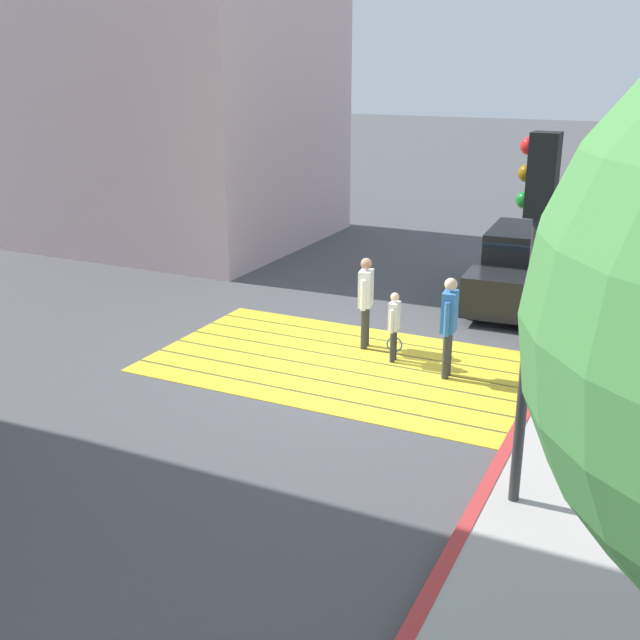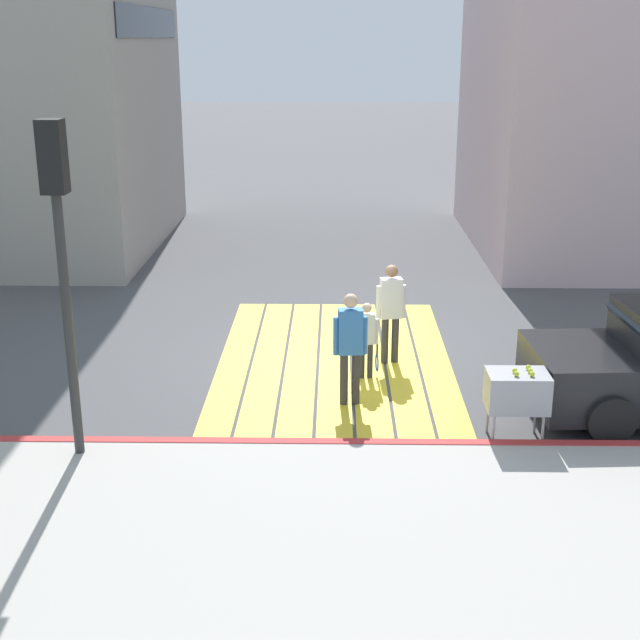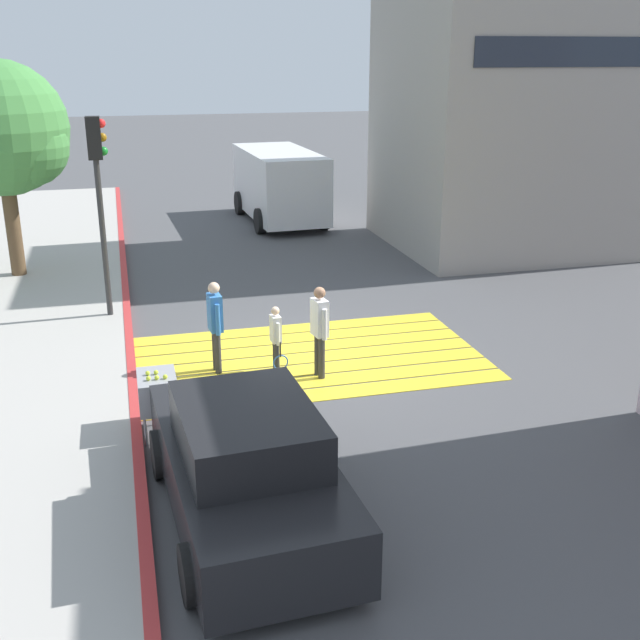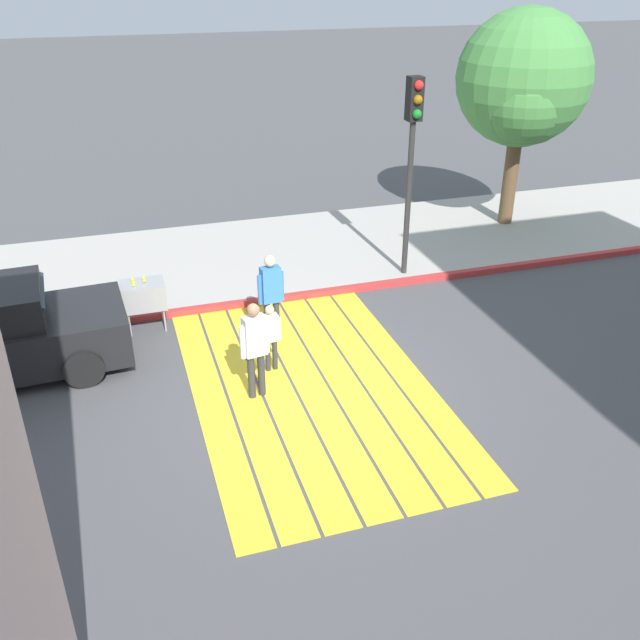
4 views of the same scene
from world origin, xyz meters
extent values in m
plane|color=#4C4C4F|center=(0.00, 0.00, 0.00)|extent=(120.00, 120.00, 0.00)
cube|color=yellow|center=(0.00, -1.65, 0.01)|extent=(6.40, 0.50, 0.01)
cube|color=yellow|center=(0.00, -1.10, 0.01)|extent=(6.40, 0.50, 0.01)
cube|color=yellow|center=(0.00, -0.55, 0.01)|extent=(6.40, 0.50, 0.01)
cube|color=yellow|center=(0.00, 0.00, 0.01)|extent=(6.40, 0.50, 0.01)
cube|color=yellow|center=(0.00, 0.55, 0.01)|extent=(6.40, 0.50, 0.01)
cube|color=yellow|center=(0.00, 1.10, 0.01)|extent=(6.40, 0.50, 0.01)
cube|color=yellow|center=(0.00, 1.65, 0.01)|extent=(6.40, 0.50, 0.01)
cube|color=#BC3333|center=(-3.25, 0.00, 0.07)|extent=(0.16, 40.00, 0.13)
cube|color=beige|center=(8.50, -7.06, 4.09)|extent=(8.00, 7.00, 8.18)
cube|color=#232B38|center=(8.50, -10.58, 4.50)|extent=(6.80, 0.03, 0.70)
cube|color=black|center=(-2.00, -4.91, 0.59)|extent=(2.05, 4.40, 0.80)
cube|color=black|center=(-1.99, -5.06, 1.27)|extent=(1.65, 2.15, 0.60)
cube|color=#1E2833|center=(-2.04, -4.14, 1.21)|extent=(1.49, 0.41, 0.49)
cylinder|color=black|center=(-1.20, -3.53, 0.33)|extent=(0.26, 0.67, 0.66)
cylinder|color=black|center=(-2.96, -3.63, 0.33)|extent=(0.26, 0.67, 0.66)
cylinder|color=black|center=(-1.04, -6.19, 0.33)|extent=(0.26, 0.67, 0.66)
cylinder|color=black|center=(-2.80, -6.29, 0.33)|extent=(0.26, 0.67, 0.66)
cylinder|color=#2D2D2D|center=(-3.60, 3.22, 1.70)|extent=(0.12, 0.12, 3.40)
cube|color=black|center=(-3.60, 3.22, 3.82)|extent=(0.28, 0.28, 0.84)
sphere|color=#FF2323|center=(-3.44, 3.22, 4.10)|extent=(0.18, 0.18, 0.18)
sphere|color=#956310|center=(-3.44, 3.22, 3.83)|extent=(0.18, 0.18, 0.18)
sphere|color=#188429|center=(-3.44, 3.22, 3.56)|extent=(0.18, 0.18, 0.18)
cube|color=#99999E|center=(-2.90, -2.39, 0.70)|extent=(0.56, 0.80, 0.50)
cylinder|color=#99999E|center=(-2.68, -2.07, 0.23)|extent=(0.04, 0.04, 0.45)
cylinder|color=#99999E|center=(-3.12, -2.07, 0.23)|extent=(0.04, 0.04, 0.45)
cylinder|color=#99999E|center=(-2.68, -2.71, 0.23)|extent=(0.04, 0.04, 0.45)
cylinder|color=#99999E|center=(-3.12, -2.71, 0.23)|extent=(0.04, 0.04, 0.45)
sphere|color=#CCE033|center=(-3.02, -2.54, 0.98)|extent=(0.07, 0.07, 0.07)
sphere|color=#CCE033|center=(-2.90, -2.54, 0.98)|extent=(0.07, 0.07, 0.07)
sphere|color=#CCE033|center=(-2.78, -2.54, 0.98)|extent=(0.07, 0.07, 0.07)
sphere|color=#CCE033|center=(-3.02, -2.34, 0.98)|extent=(0.07, 0.07, 0.07)
sphere|color=#CCE033|center=(-2.90, -2.34, 0.98)|extent=(0.07, 0.07, 0.07)
cylinder|color=#333338|center=(-0.05, -0.82, 0.39)|extent=(0.12, 0.12, 0.78)
cylinder|color=#333338|center=(-0.02, -0.99, 0.39)|extent=(0.12, 0.12, 0.78)
cube|color=white|center=(-0.03, -0.90, 1.11)|extent=(0.27, 0.37, 0.65)
sphere|color=#9E7051|center=(-0.03, -0.90, 1.56)|extent=(0.20, 0.20, 0.20)
cylinder|color=white|center=(-0.07, -0.70, 1.04)|extent=(0.08, 0.08, 0.55)
cylinder|color=white|center=(0.00, -1.10, 1.04)|extent=(0.08, 0.08, 0.55)
cylinder|color=#333338|center=(-1.76, -0.13, 0.40)|extent=(0.12, 0.12, 0.79)
cylinder|color=#333338|center=(-1.75, -0.31, 0.40)|extent=(0.12, 0.12, 0.79)
cube|color=#3372BF|center=(-1.75, -0.22, 1.12)|extent=(0.25, 0.37, 0.66)
sphere|color=beige|center=(-1.75, -0.22, 1.57)|extent=(0.20, 0.20, 0.20)
cylinder|color=#3372BF|center=(-1.77, -0.02, 1.06)|extent=(0.09, 0.09, 0.56)
cylinder|color=#3372BF|center=(-1.73, -0.42, 1.06)|extent=(0.09, 0.09, 0.56)
cylinder|color=#333338|center=(-0.74, -0.43, 0.29)|extent=(0.09, 0.09, 0.58)
cylinder|color=#333338|center=(-0.73, -0.55, 0.29)|extent=(0.09, 0.09, 0.58)
cube|color=white|center=(-0.73, -0.49, 0.82)|extent=(0.18, 0.27, 0.48)
sphere|color=beige|center=(-0.73, -0.49, 1.16)|extent=(0.15, 0.15, 0.15)
cylinder|color=white|center=(-0.74, -0.33, 0.77)|extent=(0.06, 0.06, 0.41)
cylinder|color=white|center=(-0.72, -0.65, 0.77)|extent=(0.06, 0.06, 0.41)
cylinder|color=black|center=(-0.69, -0.66, 0.49)|extent=(0.03, 0.03, 0.28)
torus|color=blue|center=(-0.69, -0.66, 0.24)|extent=(0.29, 0.05, 0.28)
camera|label=1|loc=(-4.96, 11.14, 4.90)|focal=43.27mm
camera|label=2|loc=(-13.57, 0.01, 5.12)|focal=49.24mm
camera|label=3|loc=(-3.21, -13.12, 5.46)|focal=43.48mm
camera|label=4|loc=(9.07, -2.71, 6.27)|focal=38.59mm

